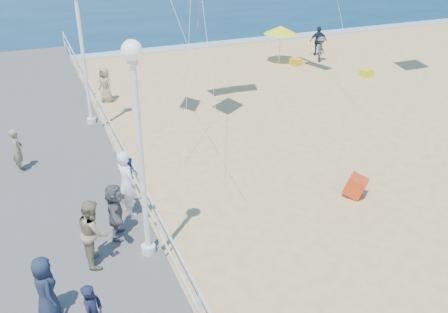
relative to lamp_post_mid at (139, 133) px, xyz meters
name	(u,v)px	position (x,y,z in m)	size (l,w,h in m)	color
ground	(330,220)	(5.35, 0.00, -3.66)	(160.00, 160.00, 0.00)	#EBC57B
surf_line	(150,50)	(5.35, 20.50, -3.63)	(160.00, 1.20, 0.04)	white
boardwalk	(61,280)	(-2.15, 0.00, -3.46)	(5.00, 44.00, 0.40)	slate
railing	(158,221)	(0.30, 0.00, -2.41)	(0.05, 42.00, 0.55)	white
lamp_post_mid	(139,133)	(0.00, 0.00, 0.00)	(0.44, 0.44, 5.32)	white
lamp_post_far	(81,41)	(0.00, 9.00, 0.00)	(0.44, 0.44, 5.32)	white
woman_holding_toddler	(127,183)	(-0.05, 1.92, -2.30)	(0.70, 0.46, 1.93)	white
toddler_held	(130,171)	(0.10, 2.07, -2.01)	(0.39, 0.30, 0.80)	blue
spectator_1	(93,232)	(-1.24, 0.13, -2.41)	(0.83, 0.65, 1.70)	gray
spectator_4	(45,288)	(-2.46, -1.34, -2.52)	(0.73, 0.47, 1.49)	#1B263B
spectator_5	(115,211)	(-0.57, 0.95, -2.49)	(1.43, 0.45, 1.54)	#5A5A5F
spectator_6	(18,150)	(-2.76, 5.79, -2.53)	(0.53, 0.35, 1.46)	gray
beach_walker_a	(321,49)	(13.95, 14.33, -2.93)	(0.94, 0.54, 1.46)	#505054
beach_walker_b	(318,41)	(14.53, 15.57, -2.79)	(1.03, 0.43, 1.75)	#192537
beach_walker_c	(105,85)	(1.18, 12.30, -2.85)	(0.79, 0.51, 1.62)	gray
box_kite	(355,188)	(6.78, 0.84, -3.36)	(0.55, 0.55, 0.60)	red
beach_umbrella	(281,30)	(11.57, 14.94, -1.75)	(1.90, 1.90, 2.14)	white
beach_chair_left	(296,62)	(12.25, 14.19, -3.46)	(0.55, 0.55, 0.40)	gold
beach_chair_right	(366,73)	(14.65, 10.88, -3.46)	(0.55, 0.55, 0.40)	yellow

